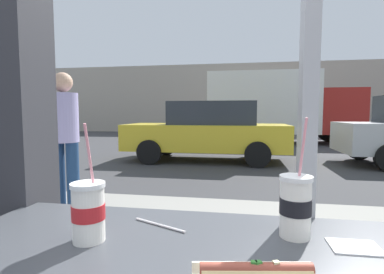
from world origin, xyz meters
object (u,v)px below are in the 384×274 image
Objects in this scene: soda_cup_left at (295,205)px; soda_cup_right at (88,211)px; pedestrian at (64,134)px; parked_car_yellow at (208,131)px; box_truck at (277,106)px.

soda_cup_left is 0.56m from soda_cup_right.
pedestrian is at bearing 124.25° from soda_cup_right.
parked_car_yellow is 0.69× the size of box_truck.
parked_car_yellow is 5.16m from pedestrian.
pedestrian reaches higher than soda_cup_right.
parked_car_yellow is 6.09m from box_truck.
parked_car_yellow reaches higher than soda_cup_right.
box_truck reaches higher than parked_car_yellow.
pedestrian reaches higher than parked_car_yellow.
soda_cup_right is at bearing -85.96° from parked_car_yellow.
soda_cup_left is 7.36m from parked_car_yellow.
box_truck is at bearing 81.33° from soda_cup_right.
soda_cup_right is 13.06m from box_truck.
soda_cup_left is 0.07× the size of parked_car_yellow.
pedestrian is at bearing -108.72° from box_truck.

